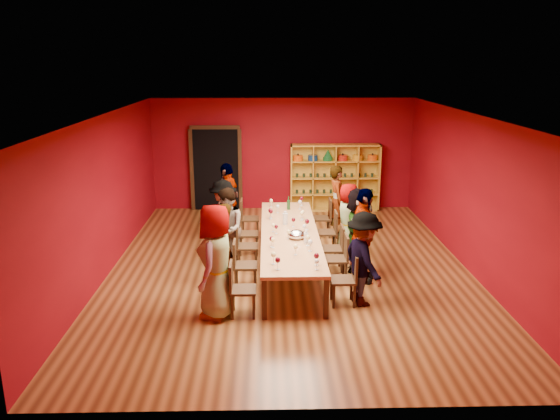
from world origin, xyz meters
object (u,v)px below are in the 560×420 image
object	(u,v)px
person_right_0	(363,259)
chair_person_right_1	(340,256)
chair_person_left_1	(241,262)
person_left_3	(223,217)
chair_person_left_3	(245,231)
person_right_2	(358,229)
spittoon_bowl	(297,235)
chair_person_left_0	(238,286)
chair_person_right_2	(336,246)
chair_person_right_0	(348,276)
chair_person_right_4	(325,216)
person_left_2	(227,229)
chair_person_left_2	(243,243)
chair_person_left_4	(247,216)
wine_bottle	(289,205)
tasting_table	(290,235)
person_right_3	(348,218)
chair_person_right_3	(330,230)
person_right_4	(337,201)
person_right_1	(363,236)
shelving_unit	(335,174)
person_left_4	(228,201)
person_left_0	(216,261)
person_left_1	(223,247)

from	to	relation	value
person_right_0	chair_person_right_1	distance (m)	1.06
chair_person_left_1	person_left_3	bearing A→B (deg)	103.55
chair_person_left_3	person_right_2	world-z (taller)	person_right_2
person_right_2	spittoon_bowl	bearing A→B (deg)	116.27
chair_person_left_0	person_right_0	world-z (taller)	person_right_0
chair_person_left_0	chair_person_right_2	world-z (taller)	same
chair_person_right_0	chair_person_right_1	xyz separation A→B (m)	(0.00, 0.98, 0.00)
person_right_0	person_right_2	xyz separation A→B (m)	(0.16, 1.54, 0.02)
chair_person_right_4	person_left_2	bearing A→B (deg)	-138.00
chair_person_right_0	chair_person_left_0	bearing A→B (deg)	-168.82
person_left_3	person_right_2	xyz separation A→B (m)	(2.67, -0.97, 0.02)
chair_person_left_2	chair_person_left_3	size ratio (longest dim) A/B	1.00
chair_person_left_4	wine_bottle	world-z (taller)	wine_bottle
tasting_table	wine_bottle	distance (m)	1.65
wine_bottle	person_right_2	bearing A→B (deg)	-53.66
chair_person_right_1	person_right_3	bearing A→B (deg)	77.20
chair_person_left_2	wine_bottle	world-z (taller)	wine_bottle
person_left_3	wine_bottle	bearing A→B (deg)	129.84
chair_person_left_2	wine_bottle	bearing A→B (deg)	58.45
chair_person_right_3	person_right_4	bearing A→B (deg)	75.84
chair_person_left_0	person_right_1	world-z (taller)	person_right_1
person_left_2	chair_person_right_0	size ratio (longest dim) A/B	1.80
shelving_unit	chair_person_left_0	xyz separation A→B (m)	(-2.31, -6.32, -0.49)
person_left_4	chair_person_right_2	xyz separation A→B (m)	(2.24, -2.10, -0.37)
person_left_0	person_left_3	world-z (taller)	person_left_0
person_left_4	chair_person_left_2	bearing A→B (deg)	31.41
tasting_table	chair_person_left_1	world-z (taller)	chair_person_left_1
tasting_table	person_left_2	bearing A→B (deg)	176.23
chair_person_right_3	chair_person_left_0	bearing A→B (deg)	-121.78
person_left_3	person_right_3	size ratio (longest dim) A/B	1.07
person_right_0	chair_person_right_2	size ratio (longest dim) A/B	1.81
chair_person_right_0	person_right_3	size ratio (longest dim) A/B	0.60
chair_person_left_0	person_right_0	xyz separation A→B (m)	(2.07, 0.36, 0.31)
tasting_table	chair_person_right_3	distance (m)	1.32
person_right_1	chair_person_right_3	xyz separation A→B (m)	(-0.41, 1.60, -0.39)
chair_person_left_2	person_left_1	bearing A→B (deg)	-107.15
person_left_2	chair_person_right_2	bearing A→B (deg)	71.90
shelving_unit	chair_person_right_4	world-z (taller)	shelving_unit
chair_person_right_4	chair_person_right_3	bearing A→B (deg)	-90.00
person_right_0	person_right_4	distance (m)	3.64
tasting_table	person_left_1	xyz separation A→B (m)	(-1.23, -0.94, 0.09)
person_left_1	chair_person_right_2	size ratio (longest dim) A/B	1.77
person_left_1	chair_person_right_3	bearing A→B (deg)	116.89
chair_person_left_1	chair_person_right_4	bearing A→B (deg)	58.26
chair_person_left_1	wine_bottle	distance (m)	2.77
chair_person_right_2	chair_person_right_0	bearing A→B (deg)	-90.00
person_left_2	chair_person_right_2	size ratio (longest dim) A/B	1.80
person_left_1	chair_person_right_3	world-z (taller)	person_left_1
person_left_0	chair_person_left_4	distance (m)	4.04
person_left_2	shelving_unit	bearing A→B (deg)	134.92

